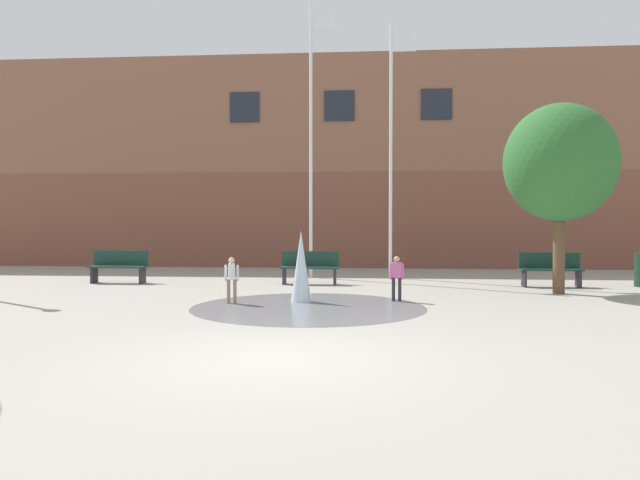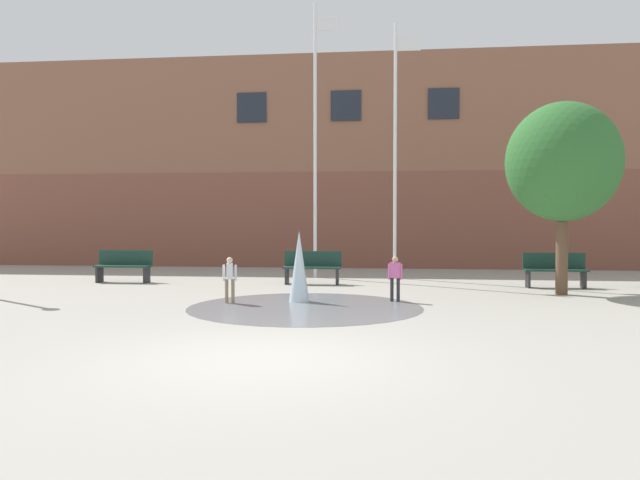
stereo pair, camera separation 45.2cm
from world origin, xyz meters
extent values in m
plane|color=#9E998E|center=(0.00, 0.00, 0.00)|extent=(100.00, 100.00, 0.00)
cube|color=brown|center=(0.00, 17.98, 1.77)|extent=(36.00, 6.00, 3.55)
cube|color=brown|center=(0.00, 17.98, 5.71)|extent=(36.00, 6.00, 4.33)
cube|color=#1E232D|center=(-3.50, 14.96, 5.93)|extent=(1.10, 0.06, 1.10)
cube|color=#1E232D|center=(0.00, 14.96, 5.93)|extent=(1.10, 0.06, 1.10)
cube|color=#1E232D|center=(3.50, 14.96, 5.93)|extent=(1.10, 0.06, 1.10)
cylinder|color=gray|center=(-0.06, 4.72, 0.00)|extent=(4.79, 4.79, 0.01)
cone|color=silver|center=(-0.32, 5.58, 0.78)|extent=(0.45, 0.45, 1.55)
cube|color=#28282D|center=(-6.59, 9.03, 0.22)|extent=(0.06, 0.40, 0.44)
cube|color=#28282D|center=(-5.19, 9.03, 0.22)|extent=(0.06, 0.40, 0.44)
cube|color=#19382D|center=(-5.89, 9.03, 0.47)|extent=(1.60, 0.44, 0.05)
cube|color=#19382D|center=(-5.89, 9.23, 0.70)|extent=(1.60, 0.04, 0.42)
cube|color=#28282D|center=(-1.20, 9.16, 0.22)|extent=(0.06, 0.40, 0.44)
cube|color=#28282D|center=(0.20, 9.16, 0.22)|extent=(0.06, 0.40, 0.44)
cube|color=#19382D|center=(-0.50, 9.16, 0.47)|extent=(1.60, 0.44, 0.05)
cube|color=#19382D|center=(-0.50, 9.36, 0.70)|extent=(1.60, 0.04, 0.42)
cube|color=#28282D|center=(5.24, 9.03, 0.22)|extent=(0.06, 0.40, 0.44)
cube|color=#28282D|center=(6.64, 9.03, 0.22)|extent=(0.06, 0.40, 0.44)
cube|color=#19382D|center=(5.94, 9.03, 0.47)|extent=(1.60, 0.44, 0.05)
cube|color=#19382D|center=(5.94, 9.23, 0.70)|extent=(1.60, 0.04, 0.42)
cylinder|color=#89755B|center=(-1.82, 5.13, 0.26)|extent=(0.07, 0.07, 0.52)
cylinder|color=#89755B|center=(-1.68, 5.13, 0.26)|extent=(0.07, 0.07, 0.52)
cube|color=white|center=(-1.75, 5.13, 0.69)|extent=(0.18, 0.24, 0.33)
sphere|color=beige|center=(-1.75, 5.13, 0.92)|extent=(0.13, 0.13, 0.13)
cylinder|color=white|center=(-1.88, 5.13, 0.65)|extent=(0.05, 0.05, 0.34)
cylinder|color=white|center=(-1.62, 5.13, 0.65)|extent=(0.05, 0.05, 0.34)
cylinder|color=#28282D|center=(1.69, 5.81, 0.26)|extent=(0.07, 0.07, 0.52)
cylinder|color=#28282D|center=(1.83, 5.81, 0.26)|extent=(0.07, 0.07, 0.52)
cube|color=pink|center=(1.76, 5.81, 0.69)|extent=(0.24, 0.21, 0.33)
sphere|color=tan|center=(1.76, 5.81, 0.92)|extent=(0.13, 0.13, 0.13)
cylinder|color=pink|center=(1.63, 5.81, 0.65)|extent=(0.05, 0.05, 0.34)
cylinder|color=pink|center=(1.89, 5.81, 0.65)|extent=(0.05, 0.05, 0.34)
cylinder|color=silver|center=(-0.67, 11.23, 4.19)|extent=(0.10, 0.10, 8.39)
cube|color=silver|center=(-0.27, 11.23, 7.76)|extent=(0.70, 0.02, 0.45)
cylinder|color=silver|center=(1.77, 11.23, 3.85)|extent=(0.10, 0.10, 7.70)
cube|color=silver|center=(2.17, 11.23, 7.08)|extent=(0.70, 0.02, 0.45)
cylinder|color=brown|center=(5.71, 7.55, 0.87)|extent=(0.28, 0.28, 1.74)
ellipsoid|color=#2D662D|center=(5.71, 7.55, 3.16)|extent=(2.66, 2.66, 2.82)
camera|label=1|loc=(1.25, -7.86, 1.80)|focal=35.00mm
camera|label=2|loc=(1.70, -7.81, 1.80)|focal=35.00mm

